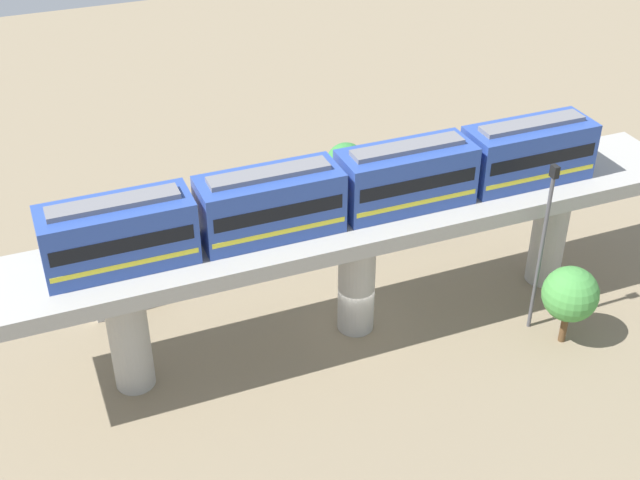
% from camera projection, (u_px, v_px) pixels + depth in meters
% --- Properties ---
extents(ground_plane, '(120.00, 120.00, 0.00)m').
position_uv_depth(ground_plane, '(355.00, 326.00, 44.86)').
color(ground_plane, '#84755B').
extents(viaduct, '(5.20, 35.80, 6.95)m').
position_uv_depth(viaduct, '(358.00, 239.00, 41.88)').
color(viaduct, '#A8A59E').
rests_on(viaduct, ground).
extents(train, '(2.64, 27.45, 3.24)m').
position_uv_depth(train, '(340.00, 190.00, 39.93)').
color(train, '#2D4CA5').
rests_on(train, viaduct).
extents(parked_car_blue, '(1.84, 4.22, 1.76)m').
position_uv_depth(parked_car_blue, '(414.00, 208.00, 53.61)').
color(parked_car_blue, '#284CB7').
rests_on(parked_car_blue, ground).
extents(parked_car_silver, '(2.10, 4.32, 1.76)m').
position_uv_depth(parked_car_silver, '(130.00, 293.00, 46.11)').
color(parked_car_silver, '#B2B5BA').
rests_on(parked_car_silver, ground).
extents(tree_mid_lot, '(2.58, 2.58, 4.40)m').
position_uv_depth(tree_mid_lot, '(346.00, 163.00, 53.74)').
color(tree_mid_lot, brown).
rests_on(tree_mid_lot, ground).
extents(tree_far_corner, '(2.84, 2.84, 4.39)m').
position_uv_depth(tree_far_corner, '(570.00, 294.00, 42.28)').
color(tree_far_corner, brown).
rests_on(tree_far_corner, ground).
extents(signal_post, '(0.44, 0.28, 9.55)m').
position_uv_depth(signal_post, '(543.00, 242.00, 42.01)').
color(signal_post, '#4C4C51').
rests_on(signal_post, ground).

